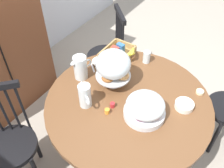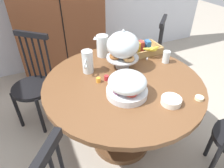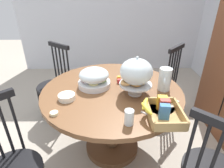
{
  "view_description": "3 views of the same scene",
  "coord_description": "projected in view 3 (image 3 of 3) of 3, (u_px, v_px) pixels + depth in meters",
  "views": [
    {
      "loc": [
        -1.26,
        -0.57,
        2.15
      ],
      "look_at": [
        -0.14,
        0.16,
        0.84
      ],
      "focal_mm": 39.6,
      "sensor_mm": 36.0,
      "label": 1
    },
    {
      "loc": [
        -0.77,
        -1.14,
        1.66
      ],
      "look_at": [
        -0.24,
        0.01,
        0.74
      ],
      "focal_mm": 32.07,
      "sensor_mm": 36.0,
      "label": 2
    },
    {
      "loc": [
        1.34,
        -0.01,
        1.56
      ],
      "look_at": [
        -0.14,
        0.01,
        0.79
      ],
      "focal_mm": 29.4,
      "sensor_mm": 36.0,
      "label": 3
    }
  ],
  "objects": [
    {
      "name": "ground_plane",
      "position": [
        111.0,
        157.0,
        1.9
      ],
      "size": [
        10.0,
        10.0,
        0.0
      ],
      "primitive_type": "plane",
      "color": "#A89E8E"
    },
    {
      "name": "wall_left",
      "position": [
        128.0,
        4.0,
        3.46
      ],
      "size": [
        0.06,
        4.32,
        2.6
      ],
      "primitive_type": "cube",
      "color": "silver",
      "rests_on": "ground_plane"
    },
    {
      "name": "dining_table",
      "position": [
        112.0,
        107.0,
        1.77
      ],
      "size": [
        1.28,
        1.28,
        0.74
      ],
      "color": "brown",
      "rests_on": "ground_plane"
    },
    {
      "name": "windsor_chair_near_window",
      "position": [
        55.0,
        86.0,
        2.34
      ],
      "size": [
        0.47,
        0.47,
        0.97
      ],
      "color": "black",
      "rests_on": "ground_plane"
    },
    {
      "name": "windsor_chair_far_side",
      "position": [
        161.0,
        83.0,
        2.42
      ],
      "size": [
        0.47,
        0.47,
        0.97
      ],
      "color": "black",
      "rests_on": "ground_plane"
    },
    {
      "name": "pastry_stand_with_dome",
      "position": [
        136.0,
        73.0,
        1.51
      ],
      "size": [
        0.28,
        0.28,
        0.34
      ],
      "color": "silver",
      "rests_on": "dining_table"
    },
    {
      "name": "fruit_platter_covered",
      "position": [
        94.0,
        78.0,
        1.69
      ],
      "size": [
        0.3,
        0.3,
        0.18
      ],
      "color": "silver",
      "rests_on": "dining_table"
    },
    {
      "name": "orange_juice_pitcher",
      "position": [
        137.0,
        71.0,
        1.83
      ],
      "size": [
        0.12,
        0.16,
        0.2
      ],
      "color": "silver",
      "rests_on": "dining_table"
    },
    {
      "name": "milk_pitcher",
      "position": [
        165.0,
        80.0,
        1.63
      ],
      "size": [
        0.19,
        0.11,
        0.21
      ],
      "color": "silver",
      "rests_on": "dining_table"
    },
    {
      "name": "cereal_basket",
      "position": [
        162.0,
        111.0,
        1.3
      ],
      "size": [
        0.32,
        0.3,
        0.12
      ],
      "color": "tan",
      "rests_on": "dining_table"
    },
    {
      "name": "china_plate_large",
      "position": [
        160.0,
        107.0,
        1.41
      ],
      "size": [
        0.22,
        0.22,
        0.01
      ],
      "primitive_type": "cylinder",
      "color": "white",
      "rests_on": "dining_table"
    },
    {
      "name": "china_plate_small",
      "position": [
        168.0,
        102.0,
        1.46
      ],
      "size": [
        0.15,
        0.15,
        0.01
      ],
      "primitive_type": "cylinder",
      "color": "white",
      "rests_on": "china_plate_large"
    },
    {
      "name": "cereal_bowl",
      "position": [
        67.0,
        97.0,
        1.52
      ],
      "size": [
        0.14,
        0.14,
        0.04
      ],
      "primitive_type": "cylinder",
      "color": "white",
      "rests_on": "dining_table"
    },
    {
      "name": "drinking_glass",
      "position": [
        129.0,
        117.0,
        1.22
      ],
      "size": [
        0.06,
        0.06,
        0.11
      ],
      "primitive_type": "cylinder",
      "color": "silver",
      "rests_on": "dining_table"
    },
    {
      "name": "butter_dish",
      "position": [
        54.0,
        113.0,
        1.33
      ],
      "size": [
        0.06,
        0.06,
        0.02
      ],
      "primitive_type": "cylinder",
      "color": "beige",
      "rests_on": "dining_table"
    },
    {
      "name": "jam_jar_strawberry",
      "position": [
        119.0,
        81.0,
        1.78
      ],
      "size": [
        0.04,
        0.04,
        0.04
      ],
      "primitive_type": "cylinder",
      "color": "#B7282D",
      "rests_on": "dining_table"
    },
    {
      "name": "jam_jar_apricot",
      "position": [
        119.0,
        78.0,
        1.84
      ],
      "size": [
        0.04,
        0.04,
        0.04
      ],
      "primitive_type": "cylinder",
      "color": "orange",
      "rests_on": "dining_table"
    },
    {
      "name": "table_knife",
      "position": [
        168.0,
        100.0,
        1.51
      ],
      "size": [
        0.12,
        0.14,
        0.01
      ],
      "primitive_type": "cube",
      "rotation": [
        0.0,
        0.0,
        7.16
      ],
      "color": "silver",
      "rests_on": "dining_table"
    },
    {
      "name": "dinner_fork",
      "position": [
        169.0,
        98.0,
        1.53
      ],
      "size": [
        0.12,
        0.14,
        0.01
      ],
      "primitive_type": "cube",
      "rotation": [
        0.0,
        0.0,
        7.16
      ],
      "color": "silver",
      "rests_on": "dining_table"
    },
    {
      "name": "soup_spoon",
      "position": [
        151.0,
        116.0,
        1.32
      ],
      "size": [
        0.12,
        0.14,
        0.01
      ],
      "primitive_type": "cube",
      "rotation": [
        0.0,
        0.0,
        7.16
      ],
      "color": "silver",
      "rests_on": "dining_table"
    }
  ]
}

